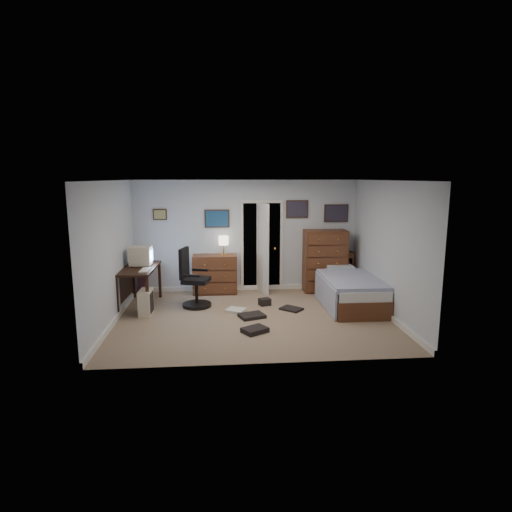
{
  "coord_description": "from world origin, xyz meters",
  "views": [
    {
      "loc": [
        -0.59,
        -7.55,
        2.56
      ],
      "look_at": [
        0.08,
        0.3,
        1.1
      ],
      "focal_mm": 30.0,
      "sensor_mm": 36.0,
      "label": 1
    }
  ],
  "objects_px": {
    "computer_desk": "(134,276)",
    "tall_dresser": "(325,261)",
    "office_chair": "(193,284)",
    "low_dresser": "(215,274)",
    "bed": "(349,291)"
  },
  "relations": [
    {
      "from": "computer_desk",
      "to": "tall_dresser",
      "type": "height_order",
      "value": "tall_dresser"
    },
    {
      "from": "computer_desk",
      "to": "office_chair",
      "type": "distance_m",
      "value": 1.17
    },
    {
      "from": "computer_desk",
      "to": "office_chair",
      "type": "xyz_separation_m",
      "value": [
        1.16,
        -0.09,
        -0.16
      ]
    },
    {
      "from": "computer_desk",
      "to": "office_chair",
      "type": "height_order",
      "value": "office_chair"
    },
    {
      "from": "low_dresser",
      "to": "bed",
      "type": "height_order",
      "value": "low_dresser"
    },
    {
      "from": "bed",
      "to": "tall_dresser",
      "type": "bearing_deg",
      "value": 101.66
    },
    {
      "from": "office_chair",
      "to": "low_dresser",
      "type": "distance_m",
      "value": 1.07
    },
    {
      "from": "low_dresser",
      "to": "tall_dresser",
      "type": "xyz_separation_m",
      "value": [
        2.47,
        -0.02,
        0.27
      ]
    },
    {
      "from": "low_dresser",
      "to": "tall_dresser",
      "type": "distance_m",
      "value": 2.48
    },
    {
      "from": "office_chair",
      "to": "low_dresser",
      "type": "bearing_deg",
      "value": 81.49
    },
    {
      "from": "computer_desk",
      "to": "tall_dresser",
      "type": "xyz_separation_m",
      "value": [
        4.05,
        0.87,
        0.08
      ]
    },
    {
      "from": "office_chair",
      "to": "tall_dresser",
      "type": "relative_size",
      "value": 0.85
    },
    {
      "from": "bed",
      "to": "low_dresser",
      "type": "bearing_deg",
      "value": 156.64
    },
    {
      "from": "tall_dresser",
      "to": "bed",
      "type": "height_order",
      "value": "tall_dresser"
    },
    {
      "from": "bed",
      "to": "office_chair",
      "type": "bearing_deg",
      "value": 176.68
    }
  ]
}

